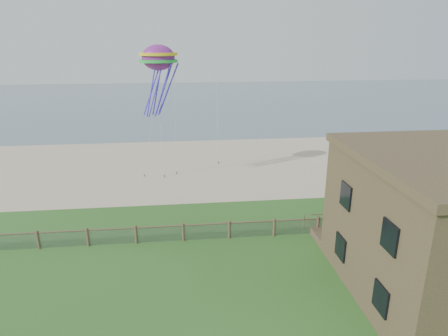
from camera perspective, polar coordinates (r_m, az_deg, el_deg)
The scene contains 7 objects.
ground at distance 21.66m, azimuth 2.83°, elevation -17.47°, with size 160.00×160.00×0.00m, color #2B571D.
sand_beach at distance 41.42m, azimuth -2.02°, elevation 0.51°, with size 72.00×20.00×0.02m, color tan.
ocean at distance 84.33m, azimuth -4.43°, elevation 9.63°, with size 160.00×68.00×0.02m, color slate.
chainlink_fence at distance 26.45m, azimuth 0.75°, elevation -8.94°, with size 36.20×0.20×1.25m, color #4F3B2C, non-canonical shape.
motel_deck at distance 30.13m, azimuth 26.63°, elevation -8.10°, with size 15.00×2.00×0.50m, color brown.
picnic_table at distance 27.37m, azimuth 15.81°, elevation -9.22°, with size 1.56×1.18×0.66m, color brown, non-canonical shape.
octopus_kite at distance 33.50m, azimuth -9.21°, elevation 12.54°, with size 3.06×2.16×6.30m, color red, non-canonical shape.
Camera 1 is at (-2.99, -17.32, 12.66)m, focal length 32.00 mm.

